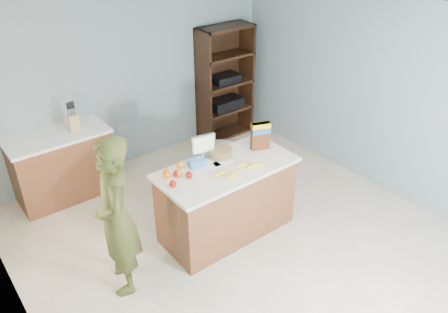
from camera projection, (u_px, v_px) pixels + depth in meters
floor at (243, 244)px, 5.00m from camera, size 4.50×5.00×0.02m
walls at (247, 112)px, 4.17m from camera, size 4.52×5.02×2.51m
counter_peninsula at (227, 202)px, 5.00m from camera, size 1.56×0.76×0.90m
back_cabinet at (63, 165)px, 5.63m from camera, size 1.24×0.62×0.90m
shelving_unit at (223, 84)px, 6.99m from camera, size 0.90×0.40×1.80m
person at (116, 218)px, 4.08m from camera, size 0.58×0.71×1.67m
knife_block at (74, 122)px, 5.44m from camera, size 0.12×0.10×0.31m
envelopes at (217, 164)px, 4.78m from camera, size 0.38×0.15×0.00m
bananas at (238, 170)px, 4.64m from camera, size 0.58×0.19×0.04m
apples at (180, 177)px, 4.49m from camera, size 0.30×0.21×0.07m
oranges at (172, 172)px, 4.58m from camera, size 0.29×0.21×0.08m
blue_carton at (197, 163)px, 4.74m from camera, size 0.20×0.16×0.08m
salad_bowl at (220, 151)px, 4.93m from camera, size 0.30×0.30×0.13m
tv at (203, 145)px, 4.84m from camera, size 0.28×0.12×0.28m
cereal_box at (261, 134)px, 5.00m from camera, size 0.23×0.15×0.33m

